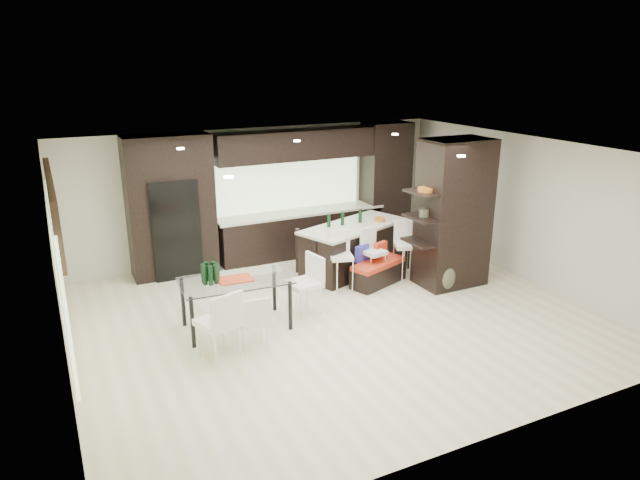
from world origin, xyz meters
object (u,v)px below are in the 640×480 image
stool_mid (374,262)px  chair_far (218,327)px  dining_table (236,304)px  kitchen_island (353,248)px  stool_left (341,267)px  stool_right (405,256)px  bench (378,273)px  chair_near (253,324)px  floor_vase (445,262)px  chair_end (304,288)px

stool_mid → chair_far: 3.68m
dining_table → kitchen_island: bearing=29.4°
chair_far → dining_table: bearing=38.8°
stool_mid → chair_far: (-3.39, -1.44, 0.05)m
kitchen_island → stool_left: bearing=-151.8°
stool_left → stool_right: stool_right is taller
stool_mid → bench: size_ratio=0.74×
kitchen_island → stool_right: 1.05m
chair_near → dining_table: bearing=93.1°
kitchen_island → floor_vase: size_ratio=2.08×
dining_table → chair_end: 1.16m
dining_table → chair_end: (1.16, 0.00, 0.06)m
stool_mid → dining_table: (-2.87, -0.64, -0.03)m
stool_right → bench: stool_right is taller
stool_left → stool_mid: stool_left is taller
bench → chair_end: 1.89m
stool_mid → chair_end: (-1.71, -0.64, 0.03)m
stool_left → stool_mid: bearing=16.6°
stool_left → dining_table: 2.27m
stool_right → bench: size_ratio=0.77×
stool_right → floor_vase: size_ratio=0.82×
stool_left → chair_near: 2.58m
kitchen_island → bench: kitchen_island is taller
kitchen_island → stool_mid: (0.00, -0.77, -0.04)m
dining_table → floor_vase: bearing=-0.1°
bench → chair_far: size_ratio=1.22×
bench → chair_end: bearing=177.7°
chair_far → stool_mid: bearing=4.7°
stool_right → dining_table: 3.62m
bench → chair_near: chair_near is taller
stool_left → stool_right: bearing=15.9°
bench → chair_end: chair_end is taller
floor_vase → dining_table: size_ratio=0.65×
stool_mid → floor_vase: 1.30m
chair_far → chair_end: 1.86m
floor_vase → chair_far: floor_vase is taller
bench → floor_vase: (0.91, -0.80, 0.32)m
stool_left → chair_end: size_ratio=0.97×
stool_right → bench: (-0.62, -0.05, -0.22)m
stool_left → chair_near: (-2.18, -1.39, -0.05)m
dining_table → chair_far: bearing=-119.6°
chair_near → chair_far: chair_far is taller
kitchen_island → chair_end: bearing=-160.7°
chair_far → floor_vase: bearing=-10.8°
chair_far → chair_end: (1.67, 0.80, -0.02)m
stool_mid → chair_near: bearing=-165.3°
stool_left → stool_right: 1.39m
kitchen_island → chair_end: size_ratio=2.48×
stool_left → bench: 0.80m
stool_right → floor_vase: bearing=-49.8°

